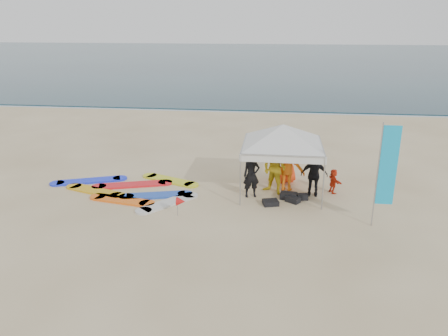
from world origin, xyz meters
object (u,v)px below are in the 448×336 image
(person_orange_a, at_px, (288,165))
(feather_flag, at_px, (387,167))
(person_black_a, at_px, (251,175))
(surfboard_spread, at_px, (132,190))
(person_orange_b, at_px, (287,158))
(canopy_tent, at_px, (283,125))
(marker_pennant, at_px, (181,201))
(person_yellow, at_px, (275,168))
(person_black_b, at_px, (314,175))
(person_seated, at_px, (333,181))

(person_orange_a, relative_size, feather_flag, 0.61)
(person_black_a, bearing_deg, surfboard_spread, 163.36)
(person_orange_b, relative_size, canopy_tent, 0.51)
(person_orange_b, distance_m, marker_pennant, 4.80)
(feather_flag, xyz_separation_m, marker_pennant, (-6.04, -0.04, -1.37))
(person_orange_b, bearing_deg, feather_flag, 95.27)
(person_yellow, relative_size, person_orange_b, 0.97)
(person_yellow, distance_m, surfboard_spread, 5.19)
(person_black_b, distance_m, feather_flag, 3.02)
(person_seated, bearing_deg, person_black_b, 98.50)
(person_black_b, bearing_deg, person_black_a, 12.14)
(person_black_b, relative_size, person_orange_b, 0.81)
(person_yellow, distance_m, person_seated, 2.16)
(person_black_a, height_order, marker_pennant, person_black_a)
(person_orange_b, height_order, surfboard_spread, person_orange_b)
(person_yellow, xyz_separation_m, person_seated, (2.08, 0.29, -0.49))
(canopy_tent, bearing_deg, person_yellow, -158.20)
(person_orange_b, bearing_deg, person_black_a, 18.72)
(person_black_a, height_order, feather_flag, feather_flag)
(person_orange_a, height_order, surfboard_spread, person_orange_a)
(person_black_b, bearing_deg, canopy_tent, -6.06)
(person_black_a, height_order, canopy_tent, canopy_tent)
(person_orange_a, distance_m, person_orange_b, 0.81)
(person_yellow, height_order, canopy_tent, canopy_tent)
(person_black_a, distance_m, surfboard_spread, 4.38)
(person_black_a, bearing_deg, feather_flag, -41.68)
(canopy_tent, xyz_separation_m, marker_pennant, (-3.09, -2.39, -1.98))
(canopy_tent, bearing_deg, person_orange_b, 79.10)
(person_yellow, height_order, person_seated, person_yellow)
(person_yellow, bearing_deg, person_black_a, -119.70)
(person_black_b, bearing_deg, person_orange_a, -23.02)
(canopy_tent, height_order, surfboard_spread, canopy_tent)
(canopy_tent, relative_size, marker_pennant, 5.91)
(person_orange_a, height_order, person_seated, person_orange_a)
(person_yellow, bearing_deg, surfboard_spread, -142.76)
(canopy_tent, bearing_deg, surfboard_spread, -174.43)
(person_black_a, bearing_deg, person_black_b, -8.66)
(person_black_a, relative_size, feather_flag, 0.50)
(person_orange_a, xyz_separation_m, person_orange_b, (-0.02, 0.81, 0.00))
(person_orange_a, distance_m, surfboard_spread, 5.69)
(person_orange_b, distance_m, canopy_tent, 1.86)
(person_yellow, bearing_deg, person_black_b, 28.04)
(person_yellow, xyz_separation_m, marker_pennant, (-2.85, -2.30, -0.43))
(canopy_tent, bearing_deg, marker_pennant, -142.27)
(canopy_tent, xyz_separation_m, surfboard_spread, (-5.33, -0.52, -2.44))
(person_orange_a, height_order, feather_flag, feather_flag)
(canopy_tent, height_order, marker_pennant, canopy_tent)
(marker_pennant, xyz_separation_m, surfboard_spread, (-2.24, 1.87, -0.46))
(person_black_a, relative_size, person_orange_a, 0.82)
(person_black_b, height_order, marker_pennant, person_black_b)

